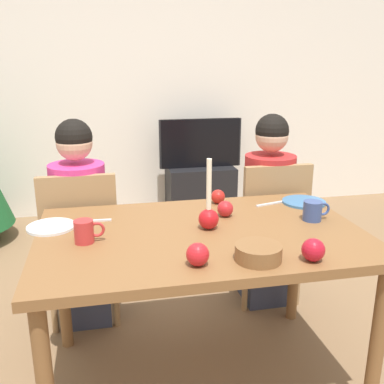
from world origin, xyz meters
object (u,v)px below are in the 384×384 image
apple_by_right_mug (218,197)px  apple_far_edge (313,250)px  plate_right (304,202)px  mug_right (313,211)px  person_right_child (268,214)px  plate_left (51,227)px  tv (200,143)px  candle_centerpiece (209,215)px  chair_right (269,224)px  dining_table (201,249)px  apple_by_left_plate (198,254)px  person_left_child (81,227)px  mug_left (85,231)px  chair_left (81,239)px  tv_stand (200,190)px  apple_near_candle (225,209)px  bowl_walnuts (258,253)px

apple_by_right_mug → apple_far_edge: apple_far_edge is taller
plate_right → mug_right: (-0.07, -0.25, 0.04)m
person_right_child → plate_left: (-1.20, -0.46, 0.19)m
tv → candle_centerpiece: candle_centerpiece is taller
chair_right → plate_left: 1.30m
tv → chair_right: bearing=-88.6°
dining_table → plate_right: bearing=24.5°
person_right_child → apple_by_left_plate: 1.18m
plate_right → candle_centerpiece: bearing=-156.3°
mug_right → person_left_child: bearing=150.6°
person_right_child → tv: person_right_child is taller
plate_left → chair_right: bearing=19.7°
dining_table → mug_left: size_ratio=11.30×
chair_right → candle_centerpiece: (-0.52, -0.58, 0.30)m
dining_table → tv: (0.52, 2.30, 0.04)m
chair_left → tv_stand: 2.02m
dining_table → chair_right: size_ratio=1.56×
tv → apple_far_edge: (-0.19, -2.67, 0.08)m
person_left_child → apple_near_candle: (0.70, -0.47, 0.22)m
mug_left → apple_far_edge: 0.89m
person_left_child → apple_by_right_mug: size_ratio=16.08×
tv → candle_centerpiece: size_ratio=2.51×
person_right_child → apple_by_right_mug: (-0.39, -0.27, 0.22)m
tv → dining_table: bearing=-102.8°
tv → candle_centerpiece: 2.33m
chair_left → mug_left: (0.05, -0.63, 0.29)m
chair_left → person_right_child: size_ratio=0.77×
plate_left → mug_left: mug_left is taller
person_right_child → plate_right: person_right_child is taller
chair_right → plate_left: (-1.20, -0.43, 0.24)m
person_left_child → bowl_walnuts: size_ratio=6.72×
apple_by_left_plate → chair_right: bearing=54.9°
mug_right → apple_near_candle: mug_right is taller
plate_left → mug_right: (1.18, -0.14, 0.04)m
tv_stand → mug_left: mug_left is taller
person_left_child → chair_left: bearing=-90.0°
tv → plate_left: 2.42m
candle_centerpiece → apple_by_left_plate: bearing=-110.1°
dining_table → mug_left: (-0.49, -0.02, 0.13)m
dining_table → chair_left: (-0.54, 0.61, -0.15)m
plate_right → chair_right: bearing=98.3°
plate_left → apple_by_right_mug: size_ratio=2.87×
apple_far_edge → apple_by_left_plate: bearing=173.2°
candle_centerpiece → person_right_child: bearing=49.5°
plate_left → tv: bearing=61.3°
bowl_walnuts → chair_right: bearing=65.6°
dining_table → apple_by_left_plate: (-0.09, -0.32, 0.13)m
tv_stand → bowl_walnuts: bearing=-98.3°
dining_table → person_right_child: size_ratio=1.19×
candle_centerpiece → apple_by_right_mug: size_ratio=4.31×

